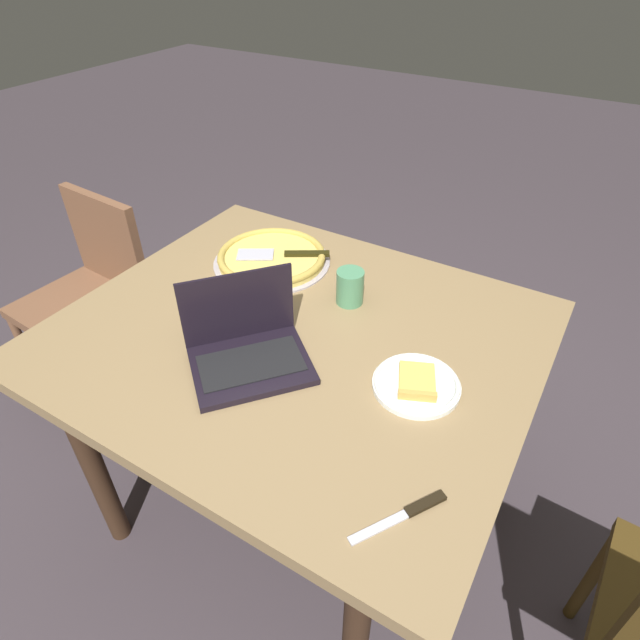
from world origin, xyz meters
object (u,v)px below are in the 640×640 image
(pizza_plate, at_px, (416,384))
(drink_cup, at_px, (350,287))
(table_knife, at_px, (408,513))
(dining_table, at_px, (296,354))
(laptop, at_px, (247,347))
(pizza_tray, at_px, (272,257))
(chair_near, at_px, (92,287))

(pizza_plate, distance_m, drink_cup, 0.39)
(pizza_plate, xyz_separation_m, table_knife, (0.12, -0.32, -0.01))
(dining_table, xyz_separation_m, table_knife, (0.49, -0.35, 0.09))
(dining_table, xyz_separation_m, drink_cup, (0.06, 0.20, 0.14))
(dining_table, distance_m, pizza_plate, 0.38)
(laptop, distance_m, pizza_tray, 0.47)
(laptop, height_order, pizza_plate, laptop)
(laptop, bearing_deg, drink_cup, 74.19)
(pizza_tray, relative_size, chair_near, 0.46)
(dining_table, xyz_separation_m, pizza_plate, (0.37, -0.03, 0.10))
(drink_cup, relative_size, chair_near, 0.13)
(table_knife, bearing_deg, chair_near, 163.73)
(table_knife, distance_m, drink_cup, 0.70)
(pizza_tray, relative_size, table_knife, 1.99)
(pizza_tray, height_order, chair_near, chair_near)
(pizza_tray, bearing_deg, table_knife, -39.28)
(dining_table, distance_m, laptop, 0.21)
(pizza_tray, bearing_deg, chair_near, -168.24)
(drink_cup, bearing_deg, dining_table, -107.02)
(drink_cup, xyz_separation_m, chair_near, (-1.11, -0.10, -0.33))
(pizza_plate, height_order, table_knife, pizza_plate)
(pizza_plate, bearing_deg, laptop, -162.67)
(chair_near, bearing_deg, dining_table, -5.27)
(drink_cup, bearing_deg, laptop, -105.81)
(drink_cup, height_order, chair_near, drink_cup)
(laptop, relative_size, chair_near, 0.45)
(table_knife, xyz_separation_m, drink_cup, (-0.43, 0.55, 0.05))
(laptop, distance_m, pizza_plate, 0.43)
(dining_table, height_order, pizza_tray, pizza_tray)
(dining_table, relative_size, chair_near, 1.53)
(pizza_tray, height_order, drink_cup, drink_cup)
(chair_near, bearing_deg, pizza_plate, -5.13)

